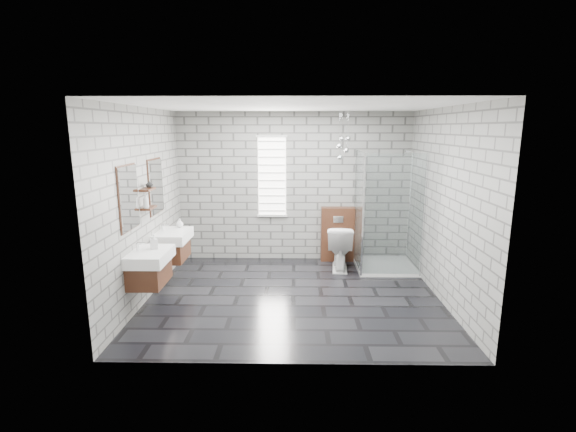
{
  "coord_description": "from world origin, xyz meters",
  "views": [
    {
      "loc": [
        0.02,
        -5.74,
        2.42
      ],
      "look_at": [
        -0.09,
        0.35,
        1.12
      ],
      "focal_mm": 26.0,
      "sensor_mm": 36.0,
      "label": 1
    }
  ],
  "objects_px": {
    "cistern_panel": "(337,234)",
    "shower_enclosure": "(381,242)",
    "vanity_left": "(147,258)",
    "toilet": "(340,247)",
    "vanity_right": "(171,237)"
  },
  "relations": [
    {
      "from": "vanity_left",
      "to": "shower_enclosure",
      "type": "relative_size",
      "value": 0.77
    },
    {
      "from": "vanity_right",
      "to": "toilet",
      "type": "relative_size",
      "value": 2.02
    },
    {
      "from": "cistern_panel",
      "to": "toilet",
      "type": "distance_m",
      "value": 0.47
    },
    {
      "from": "cistern_panel",
      "to": "toilet",
      "type": "bearing_deg",
      "value": -90.0
    },
    {
      "from": "cistern_panel",
      "to": "toilet",
      "type": "relative_size",
      "value": 1.28
    },
    {
      "from": "vanity_left",
      "to": "vanity_right",
      "type": "distance_m",
      "value": 1.05
    },
    {
      "from": "vanity_left",
      "to": "vanity_right",
      "type": "height_order",
      "value": "same"
    },
    {
      "from": "shower_enclosure",
      "to": "cistern_panel",
      "type": "bearing_deg",
      "value": 143.59
    },
    {
      "from": "vanity_left",
      "to": "toilet",
      "type": "relative_size",
      "value": 2.02
    },
    {
      "from": "cistern_panel",
      "to": "vanity_left",
      "type": "bearing_deg",
      "value": -139.92
    },
    {
      "from": "cistern_panel",
      "to": "shower_enclosure",
      "type": "bearing_deg",
      "value": -36.41
    },
    {
      "from": "vanity_right",
      "to": "shower_enclosure",
      "type": "relative_size",
      "value": 0.77
    },
    {
      "from": "vanity_left",
      "to": "toilet",
      "type": "distance_m",
      "value": 3.28
    },
    {
      "from": "cistern_panel",
      "to": "shower_enclosure",
      "type": "relative_size",
      "value": 0.49
    },
    {
      "from": "toilet",
      "to": "vanity_left",
      "type": "bearing_deg",
      "value": 39.0
    }
  ]
}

